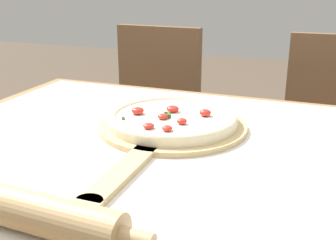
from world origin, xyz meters
TOP-DOWN VIEW (x-y plane):
  - dining_table at (0.00, 0.00)m, footprint 1.16×0.90m
  - towel_cloth at (0.00, 0.00)m, footprint 1.08×0.82m
  - pizza_peel at (-0.02, 0.07)m, footprint 0.35×0.59m
  - pizza at (-0.02, 0.10)m, footprint 0.31×0.31m
  - rolling_pin at (-0.11, -0.36)m, footprint 0.49×0.08m
  - chair_left at (-0.37, 0.81)m, footprint 0.41×0.41m
  - chair_right at (0.37, 0.81)m, footprint 0.42×0.42m

SIDE VIEW (x-z plane):
  - chair_left at x=-0.37m, z-range 0.07..0.94m
  - chair_right at x=0.37m, z-range 0.07..0.94m
  - dining_table at x=0.00m, z-range 0.25..0.98m
  - towel_cloth at x=0.00m, z-range 0.73..0.73m
  - pizza_peel at x=-0.02m, z-range 0.73..0.75m
  - pizza at x=-0.02m, z-range 0.74..0.78m
  - rolling_pin at x=-0.11m, z-range 0.73..0.79m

